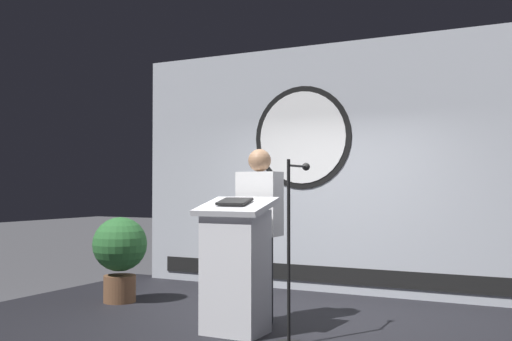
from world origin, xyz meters
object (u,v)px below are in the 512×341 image
podium (236,267)px  potted_plant (120,251)px  microphone_stand (291,278)px  speaker_person (260,234)px

podium → potted_plant: 1.99m
podium → microphone_stand: microphone_stand is taller
podium → potted_plant: bearing=159.8°
microphone_stand → potted_plant: (-2.45, 0.78, 0.04)m
speaker_person → potted_plant: size_ratio=1.74×
speaker_person → potted_plant: 1.90m
speaker_person → podium: bearing=-89.8°
potted_plant → microphone_stand: bearing=-17.8°
microphone_stand → potted_plant: 2.57m
podium → potted_plant: (-1.87, 0.69, -0.01)m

